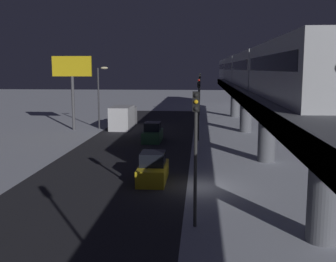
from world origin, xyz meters
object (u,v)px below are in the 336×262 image
at_px(box_truck, 123,117).
at_px(traffic_light_distant, 200,84).
at_px(commercial_billboard, 72,74).
at_px(subway_train, 244,69).
at_px(traffic_light_mid, 199,100).
at_px(sedan_green, 153,134).
at_px(traffic_light_far, 200,89).
at_px(traffic_light_near, 196,140).
at_px(sedan_yellow_2, 153,169).

height_order(box_truck, traffic_light_distant, traffic_light_distant).
bearing_deg(commercial_billboard, subway_train, -169.43).
relative_size(traffic_light_mid, commercial_billboard, 0.72).
bearing_deg(box_truck, sedan_green, 117.00).
xyz_separation_m(box_truck, traffic_light_distant, (-9.50, -39.25, 2.85)).
bearing_deg(traffic_light_far, traffic_light_distant, -90.00).
xyz_separation_m(traffic_light_near, traffic_light_far, (0.00, -47.87, 0.00)).
xyz_separation_m(sedan_green, box_truck, (4.80, -9.42, 0.55)).
relative_size(box_truck, traffic_light_distant, 1.16).
bearing_deg(traffic_light_mid, box_truck, -42.21).
relative_size(sedan_yellow_2, traffic_light_mid, 0.63).
distance_m(subway_train, box_truck, 16.32).
xyz_separation_m(traffic_light_mid, commercial_billboard, (15.27, -6.51, 2.63)).
height_order(box_truck, commercial_billboard, commercial_billboard).
bearing_deg(sedan_green, commercial_billboard, 145.31).
height_order(traffic_light_mid, traffic_light_far, same).
height_order(traffic_light_near, traffic_light_far, same).
height_order(box_truck, traffic_light_near, traffic_light_near).
relative_size(subway_train, traffic_light_mid, 11.57).
relative_size(sedan_green, box_truck, 0.58).
height_order(traffic_light_mid, commercial_billboard, commercial_billboard).
bearing_deg(subway_train, traffic_light_mid, 61.95).
bearing_deg(traffic_light_mid, sedan_yellow_2, 79.80).
xyz_separation_m(sedan_yellow_2, traffic_light_near, (-2.90, 7.82, 3.40)).
distance_m(subway_train, sedan_green, 16.56).
xyz_separation_m(subway_train, sedan_green, (10.24, 11.20, -6.63)).
distance_m(sedan_yellow_2, traffic_light_far, 40.29).
xyz_separation_m(traffic_light_far, commercial_billboard, (15.27, 17.42, 2.63)).
distance_m(box_truck, traffic_light_far, 18.25).
bearing_deg(box_truck, traffic_light_distant, -103.61).
bearing_deg(traffic_light_near, traffic_light_distant, -90.00).
relative_size(sedan_yellow_2, traffic_light_near, 0.63).
distance_m(traffic_light_far, commercial_billboard, 23.31).
height_order(traffic_light_mid, traffic_light_distant, same).
xyz_separation_m(sedan_green, traffic_light_distant, (-4.70, -48.67, 3.40)).
xyz_separation_m(sedan_yellow_2, box_truck, (6.60, -24.73, 0.55)).
xyz_separation_m(sedan_yellow_2, traffic_light_far, (-2.90, -40.04, 3.40)).
bearing_deg(sedan_green, traffic_light_near, -78.51).
xyz_separation_m(box_truck, traffic_light_mid, (-9.50, 8.62, 2.85)).
xyz_separation_m(traffic_light_near, traffic_light_mid, (0.00, -23.93, 0.00)).
xyz_separation_m(sedan_yellow_2, commercial_billboard, (12.37, -22.62, 6.03)).
bearing_deg(traffic_light_near, traffic_light_mid, -90.00).
relative_size(sedan_yellow_2, box_truck, 0.55).
bearing_deg(traffic_light_near, sedan_green, -78.51).
bearing_deg(traffic_light_distant, traffic_light_near, 90.00).
relative_size(traffic_light_mid, traffic_light_distant, 1.00).
relative_size(subway_train, box_truck, 10.01).
xyz_separation_m(traffic_light_mid, traffic_light_far, (0.00, -23.93, 0.00)).
xyz_separation_m(box_truck, traffic_light_near, (-9.50, 32.55, 2.85)).
bearing_deg(box_truck, traffic_light_mid, 137.79).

